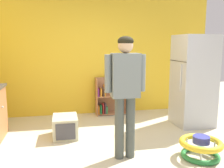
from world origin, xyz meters
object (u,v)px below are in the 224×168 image
(pet_carrier, at_px, (65,126))
(baby_walker, at_px, (201,147))
(refrigerator, at_px, (193,81))
(bookshelf, at_px, (110,98))
(standing_person, at_px, (125,86))

(pet_carrier, bearing_deg, baby_walker, -33.06)
(refrigerator, relative_size, baby_walker, 2.95)
(pet_carrier, bearing_deg, bookshelf, 49.24)
(baby_walker, xyz_separation_m, pet_carrier, (-1.87, 1.22, 0.02))
(bookshelf, bearing_deg, refrigerator, -36.06)
(bookshelf, relative_size, pet_carrier, 1.54)
(pet_carrier, bearing_deg, standing_person, -50.38)
(refrigerator, relative_size, pet_carrier, 3.22)
(refrigerator, height_order, pet_carrier, refrigerator)
(standing_person, distance_m, pet_carrier, 1.54)
(bookshelf, distance_m, baby_walker, 2.58)
(bookshelf, bearing_deg, pet_carrier, -130.76)
(baby_walker, bearing_deg, pet_carrier, 146.94)
(bookshelf, relative_size, standing_person, 0.50)
(refrigerator, height_order, baby_walker, refrigerator)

